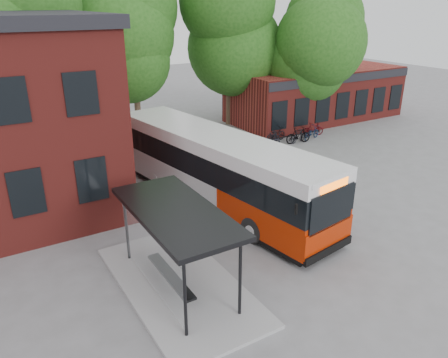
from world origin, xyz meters
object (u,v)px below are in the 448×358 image
bicycle_3 (298,135)px  bicycle_7 (313,129)px  bicycle_2 (276,134)px  bus_shelter (178,249)px  bicycle_1 (273,140)px  bicycle_5 (298,136)px  bicycle_6 (312,133)px  city_bus (216,170)px  bicycle_0 (269,141)px

bicycle_3 → bicycle_7: bicycle_3 is taller
bicycle_2 → bicycle_7: bicycle_2 is taller
bus_shelter → bicycle_3: 17.30m
bicycle_3 → bicycle_1: bearing=94.4°
bicycle_1 → bicycle_2: size_ratio=0.93×
bicycle_5 → bicycle_6: bearing=-99.1°
bus_shelter → city_bus: bearing=48.8°
bicycle_3 → bicycle_7: (2.09, 0.84, -0.09)m
bicycle_1 → bicycle_7: bearing=-102.1°
city_bus → bicycle_6: 12.18m
bicycle_1 → bicycle_3: size_ratio=0.96×
bicycle_0 → bicycle_1: (0.17, -0.11, 0.12)m
bus_shelter → bicycle_6: bearing=34.6°
bicycle_2 → bicycle_5: size_ratio=1.27×
bicycle_1 → bicycle_5: size_ratio=1.18×
city_bus → bicycle_0: (7.25, 5.55, -1.27)m
bicycle_0 → bicycle_1: 0.24m
city_bus → bicycle_3: city_bus is taller
bicycle_3 → bus_shelter: bearing=135.5°
bus_shelter → bicycle_6: size_ratio=3.94×
bus_shelter → bicycle_1: bus_shelter is taller
bus_shelter → bicycle_1: size_ratio=3.96×
bicycle_6 → bicycle_0: bearing=70.7°
city_bus → bicycle_0: size_ratio=8.53×
city_bus → bicycle_5: 11.04m
bicycle_0 → bicycle_2: size_ratio=0.81×
bus_shelter → bicycle_2: size_ratio=3.68×
bicycle_3 → bicycle_5: size_ratio=1.24×
bicycle_6 → bicycle_2: bearing=51.6°
bus_shelter → bicycle_0: size_ratio=4.52×
bicycle_5 → bicycle_6: (1.26, 0.08, 0.02)m
city_bus → bicycle_1: city_bus is taller
bicycle_3 → bicycle_7: 2.25m
bicycle_6 → bicycle_7: 0.98m
bicycle_2 → bicycle_5: bicycle_2 is taller
bicycle_6 → bicycle_5: bearing=75.5°
city_bus → bicycle_2: 10.59m
city_bus → bicycle_1: size_ratio=7.48×
bicycle_0 → bicycle_6: (3.57, -0.08, 0.06)m
bicycle_0 → bicycle_1: bearing=-110.4°
bicycle_0 → bicycle_5: bearing=-81.1°
bus_shelter → bicycle_0: bus_shelter is taller
bicycle_0 → bicycle_3: bearing=-84.2°
city_bus → bicycle_5: (9.56, 5.39, -1.23)m
bicycle_2 → bicycle_5: 1.53m
bicycle_2 → bicycle_7: size_ratio=1.22×
bus_shelter → bicycle_1: 15.82m
city_bus → bicycle_3: size_ratio=7.15×
bicycle_5 → bicycle_3: bearing=126.3°
city_bus → bicycle_2: city_bus is taller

